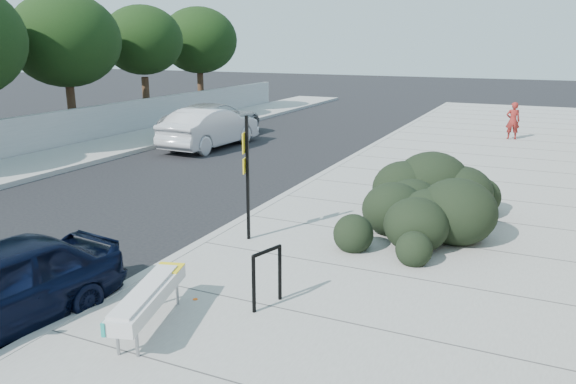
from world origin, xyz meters
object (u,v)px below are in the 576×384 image
bike_rack (267,272)px  pedestrian (513,121)px  bench (149,297)px  suv_silver (213,120)px  wagon_silver (210,128)px  sign_post (247,170)px

bike_rack → pedestrian: bearing=99.3°
bench → suv_silver: suv_silver is taller
bike_rack → wagon_silver: 14.56m
sign_post → wagon_silver: size_ratio=0.53×
bike_rack → pedestrian: 18.28m
sign_post → wagon_silver: 11.47m
suv_silver → sign_post: bearing=122.7°
bench → pedestrian: bearing=63.7°
bike_rack → suv_silver: bearing=141.7°
sign_post → wagon_silver: (-6.78, 9.22, -0.81)m
bench → suv_silver: 17.49m
wagon_silver → pedestrian: bearing=-147.3°
bike_rack → suv_silver: (-9.75, 13.93, 0.06)m
sign_post → pedestrian: sign_post is taller
bench → wagon_silver: bearing=103.3°
wagon_silver → bike_rack: bearing=128.5°
bench → bike_rack: bike_rack is taller
wagon_silver → suv_silver: bearing=-58.1°
suv_silver → pedestrian: (12.11, 4.19, 0.16)m
pedestrian → bench: bearing=66.2°
sign_post → wagon_silver: sign_post is taller
sign_post → wagon_silver: bearing=112.7°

